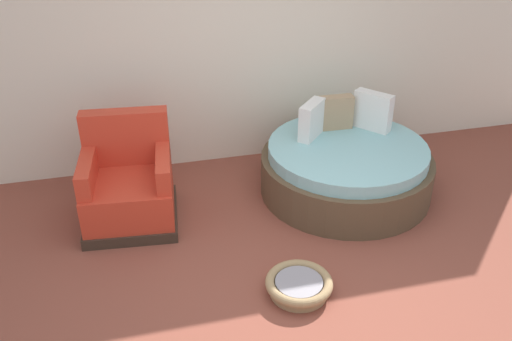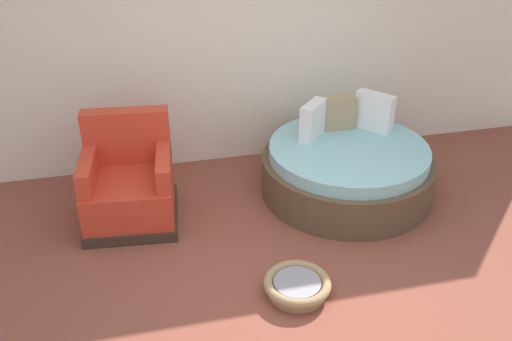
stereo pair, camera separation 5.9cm
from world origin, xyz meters
name	(u,v)px [view 2 (the right image)]	position (x,y,z in m)	size (l,w,h in m)	color
ground_plane	(290,305)	(0.00, 0.00, -0.01)	(8.00, 8.00, 0.02)	brown
back_wall	(225,16)	(0.00, 2.39, 1.52)	(8.00, 0.12, 3.04)	silver
round_daybed	(347,168)	(0.97, 1.39, 0.26)	(1.64, 1.64, 0.88)	brown
red_armchair	(130,185)	(-1.08, 1.42, 0.33)	(0.87, 0.87, 0.94)	#38281E
pet_basket	(297,286)	(0.09, 0.10, 0.07)	(0.51, 0.51, 0.13)	#9E7F56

